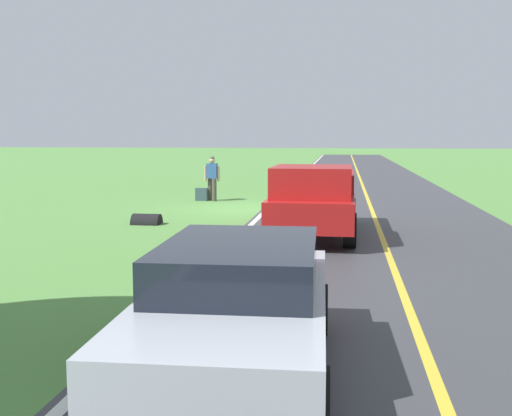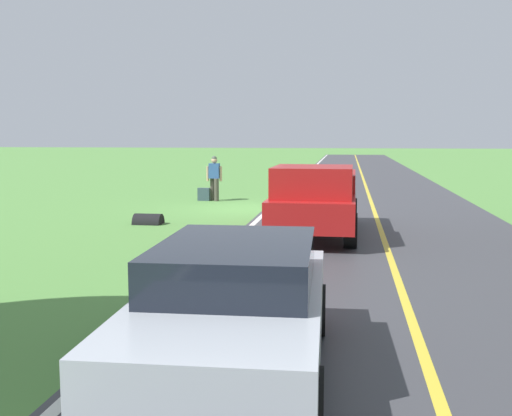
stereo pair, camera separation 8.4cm
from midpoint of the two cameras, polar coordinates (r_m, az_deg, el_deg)
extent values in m
plane|color=#568E42|center=(21.14, -1.31, -0.08)|extent=(200.00, 200.00, 0.00)
cube|color=#3D3D42|center=(20.88, 10.74, -0.28)|extent=(7.52, 120.00, 0.00)
cube|color=silver|center=(21.02, 0.94, -0.10)|extent=(0.16, 117.60, 0.00)
cube|color=gold|center=(20.88, 10.74, -0.27)|extent=(0.14, 117.60, 0.00)
cylinder|color=#4C473D|center=(23.62, -4.04, 1.71)|extent=(0.18, 0.18, 0.88)
cylinder|color=#4C473D|center=(23.91, -4.43, 1.77)|extent=(0.18, 0.18, 0.88)
cube|color=#335999|center=(23.71, -4.25, 3.50)|extent=(0.40, 0.26, 0.58)
sphere|color=tan|center=(23.69, -4.26, 4.48)|extent=(0.23, 0.23, 0.23)
sphere|color=#4C564C|center=(23.69, -4.26, 4.66)|extent=(0.20, 0.20, 0.20)
cube|color=#234C2D|center=(23.90, -4.14, 3.59)|extent=(0.32, 0.20, 0.44)
cylinder|color=tan|center=(23.64, -3.65, 3.23)|extent=(0.10, 0.10, 0.58)
cylinder|color=tan|center=(23.76, -4.87, 3.23)|extent=(0.10, 0.10, 0.58)
cube|color=#384C56|center=(23.83, -5.24, 1.29)|extent=(0.46, 0.21, 0.50)
cube|color=#B21919|center=(15.70, 5.38, 0.23)|extent=(2.06, 5.42, 0.70)
cube|color=#B21919|center=(14.45, 5.13, 2.49)|extent=(1.86, 2.18, 0.72)
cube|color=black|center=(14.45, 5.14, 2.78)|extent=(1.69, 1.31, 0.43)
cube|color=#B21919|center=(16.70, 8.85, 2.56)|extent=(0.13, 3.02, 0.45)
cube|color=#B21919|center=(16.80, 2.42, 2.66)|extent=(0.13, 3.02, 0.45)
cube|color=#B21919|center=(18.23, 5.89, 2.96)|extent=(1.84, 0.12, 0.45)
cylinder|color=black|center=(13.99, 8.62, -2.07)|extent=(0.31, 0.80, 0.80)
cylinder|color=black|center=(14.11, 1.29, -1.92)|extent=(0.31, 0.80, 0.80)
cylinder|color=black|center=(17.26, 8.66, -0.39)|extent=(0.31, 0.80, 0.80)
cylinder|color=black|center=(17.35, 2.71, -0.28)|extent=(0.31, 0.80, 0.80)
cube|color=#B2B7C1|center=(6.55, -2.13, -10.13)|extent=(1.99, 4.46, 0.62)
cube|color=black|center=(6.61, -1.89, -5.15)|extent=(1.70, 2.43, 0.46)
cylinder|color=black|center=(5.29, 5.08, -18.04)|extent=(0.26, 0.67, 0.66)
cylinder|color=black|center=(5.58, -13.37, -16.84)|extent=(0.26, 0.67, 0.66)
cylinder|color=black|center=(7.92, 5.55, -9.49)|extent=(0.26, 0.67, 0.66)
cylinder|color=black|center=(8.11, -6.62, -9.10)|extent=(0.26, 0.67, 0.66)
cylinder|color=black|center=(17.82, -10.36, -1.49)|extent=(0.80, 0.60, 0.60)
camera|label=1|loc=(0.04, -90.21, -0.03)|focal=42.60mm
camera|label=2|loc=(0.04, 89.79, 0.03)|focal=42.60mm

